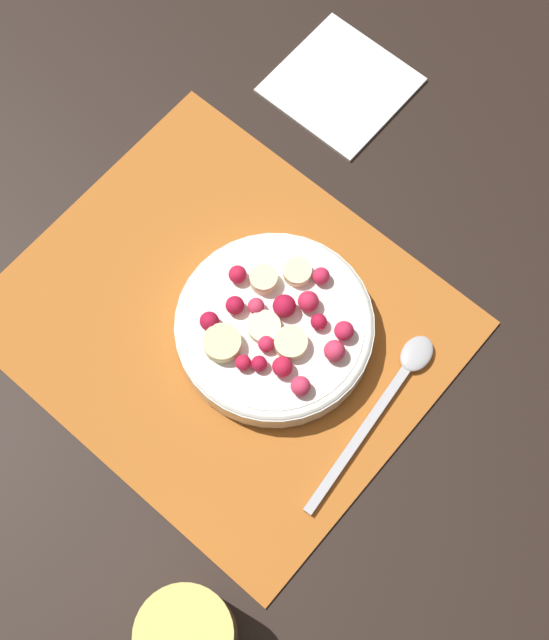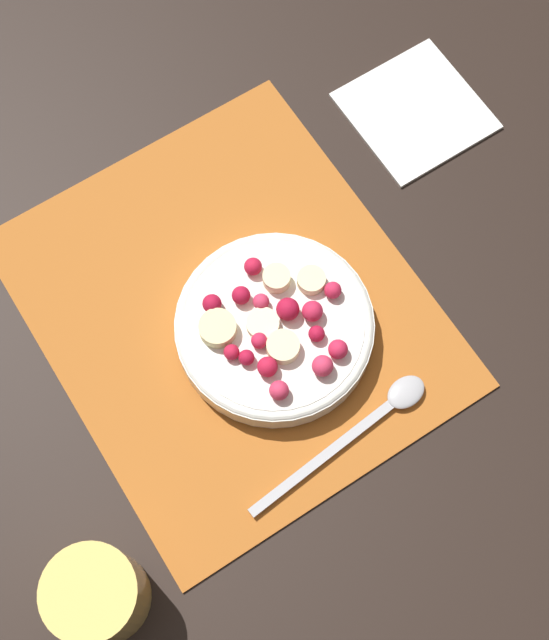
{
  "view_description": "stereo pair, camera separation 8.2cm",
  "coord_description": "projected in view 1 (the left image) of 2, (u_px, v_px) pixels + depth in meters",
  "views": [
    {
      "loc": [
        0.23,
        -0.19,
        0.81
      ],
      "look_at": [
        0.04,
        0.02,
        0.04
      ],
      "focal_mm": 50.0,
      "sensor_mm": 36.0,
      "label": 1
    },
    {
      "loc": [
        0.28,
        -0.13,
        0.81
      ],
      "look_at": [
        0.04,
        0.02,
        0.04
      ],
      "focal_mm": 50.0,
      "sensor_mm": 36.0,
      "label": 2
    }
  ],
  "objects": [
    {
      "name": "ground_plane",
      "position": [
        225.0,
        324.0,
        0.86
      ],
      "size": [
        3.0,
        3.0,
        0.0
      ],
      "primitive_type": "plane",
      "color": "black"
    },
    {
      "name": "spoon",
      "position": [
        393.0,
        387.0,
        0.83
      ],
      "size": [
        0.04,
        0.2,
        0.01
      ],
      "rotation": [
        0.0,
        0.0,
        7.94
      ],
      "color": "#B2B2B7",
      "rests_on": "placemat"
    },
    {
      "name": "placemat",
      "position": [
        225.0,
        323.0,
        0.86
      ],
      "size": [
        0.4,
        0.35,
        0.01
      ],
      "color": "#B26023",
      "rests_on": "ground_plane"
    },
    {
      "name": "drinking_glass",
      "position": [
        188.0,
        636.0,
        0.72
      ],
      "size": [
        0.08,
        0.08,
        0.09
      ],
      "color": "#F4CC66",
      "rests_on": "ground_plane"
    },
    {
      "name": "fruit_bowl",
      "position": [
        275.0,
        327.0,
        0.84
      ],
      "size": [
        0.19,
        0.19,
        0.05
      ],
      "color": "silver",
      "rests_on": "placemat"
    },
    {
      "name": "napkin",
      "position": [
        341.0,
        84.0,
        0.95
      ],
      "size": [
        0.13,
        0.13,
        0.01
      ],
      "color": "white",
      "rests_on": "ground_plane"
    }
  ]
}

